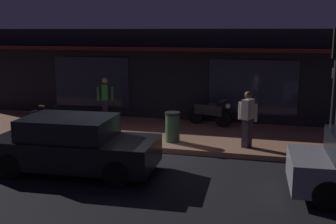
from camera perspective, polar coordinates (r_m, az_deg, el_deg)
name	(u,v)px	position (r m, az deg, el deg)	size (l,w,h in m)	color
ground_plane	(121,161)	(11.59, -6.45, -6.67)	(60.00, 60.00, 0.00)	black
sidewalk_slab	(153,133)	(14.29, -2.07, -2.85)	(18.00, 4.00, 0.15)	#8C6047
storefront_building	(177,73)	(17.22, 1.20, 5.40)	(18.00, 3.30, 3.60)	black
motorcycle	(210,112)	(15.00, 5.84, 0.01)	(1.66, 0.73, 0.97)	black
bicycle_parked	(48,120)	(14.83, -16.19, -1.06)	(1.65, 0.42, 0.91)	black
person_photographer	(105,99)	(15.65, -8.64, 1.82)	(0.61, 0.43, 1.67)	#28232D
person_bystander	(248,118)	(12.27, 10.90, -0.83)	(0.59, 0.44, 1.67)	#28232D
trash_bin	(173,127)	(12.75, 0.64, -2.05)	(0.48, 0.48, 0.93)	#2D4C33
traffic_light_pole	(336,77)	(10.46, 22.15, 4.54)	(0.24, 0.33, 3.60)	black
parked_car_near	(74,145)	(10.72, -12.89, -4.44)	(4.19, 1.98, 1.42)	black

